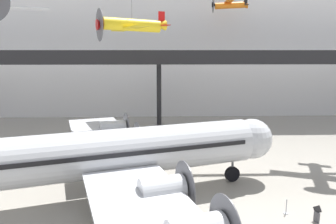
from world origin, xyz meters
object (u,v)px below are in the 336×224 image
at_px(airliner_silver_main, 104,155).
at_px(stanchion_barrier, 286,209).
at_px(suspended_plane_yellow_lowwing, 132,25).
at_px(info_sign_pedestal, 317,215).
at_px(suspended_plane_orange_highwing, 229,5).

relative_size(airliner_silver_main, stanchion_barrier, 30.76).
distance_m(airliner_silver_main, suspended_plane_yellow_lowwing, 17.65).
xyz_separation_m(suspended_plane_yellow_lowwing, info_sign_pedestal, (13.19, -18.00, -13.45)).
xyz_separation_m(airliner_silver_main, stanchion_barrier, (12.83, -2.57, -3.25)).
xyz_separation_m(suspended_plane_yellow_lowwing, stanchion_barrier, (11.61, -16.83, -13.58)).
bearing_deg(suspended_plane_yellow_lowwing, airliner_silver_main, 63.32).
relative_size(suspended_plane_orange_highwing, suspended_plane_yellow_lowwing, 0.64).
relative_size(suspended_plane_yellow_lowwing, stanchion_barrier, 9.51).
distance_m(airliner_silver_main, suspended_plane_orange_highwing, 33.94).
height_order(suspended_plane_orange_highwing, suspended_plane_yellow_lowwing, suspended_plane_orange_highwing).
bearing_deg(stanchion_barrier, suspended_plane_orange_highwing, 86.28).
relative_size(airliner_silver_main, info_sign_pedestal, 26.71).
xyz_separation_m(stanchion_barrier, info_sign_pedestal, (1.58, -1.16, 0.13)).
bearing_deg(suspended_plane_yellow_lowwing, stanchion_barrier, 102.82).
xyz_separation_m(airliner_silver_main, suspended_plane_orange_highwing, (14.76, 27.04, 14.23)).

